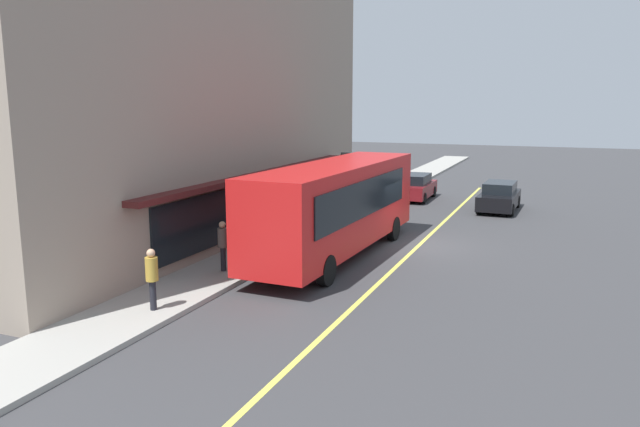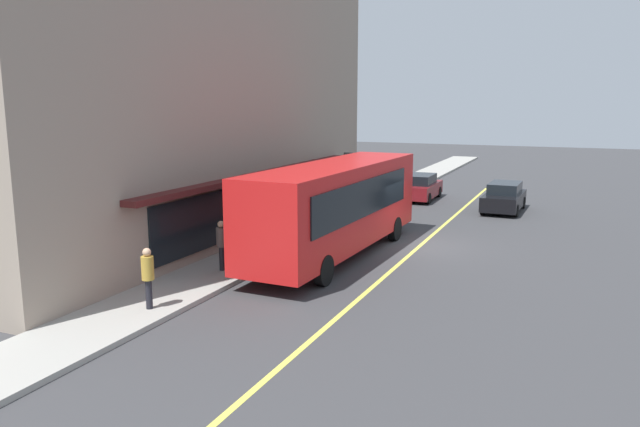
{
  "view_description": "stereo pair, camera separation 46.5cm",
  "coord_description": "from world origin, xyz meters",
  "px_view_note": "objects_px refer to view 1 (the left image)",
  "views": [
    {
      "loc": [
        -23.72,
        -5.33,
        5.74
      ],
      "look_at": [
        -2.98,
        3.14,
        1.6
      ],
      "focal_mm": 34.02,
      "sensor_mm": 36.0,
      "label": 1
    },
    {
      "loc": [
        -23.54,
        -5.76,
        5.74
      ],
      "look_at": [
        -2.98,
        3.14,
        1.6
      ],
      "focal_mm": 34.02,
      "sensor_mm": 36.0,
      "label": 2
    }
  ],
  "objects_px": {
    "pedestrian_at_corner": "(152,273)",
    "traffic_light": "(346,169)",
    "bus": "(337,204)",
    "car_maroon": "(415,187)",
    "car_black": "(499,197)",
    "pedestrian_by_curb": "(223,241)"
  },
  "relations": [
    {
      "from": "bus",
      "to": "pedestrian_by_curb",
      "type": "xyz_separation_m",
      "value": [
        -3.8,
        2.62,
        -0.82
      ]
    },
    {
      "from": "car_maroon",
      "to": "bus",
      "type": "bearing_deg",
      "value": -178.24
    },
    {
      "from": "car_maroon",
      "to": "pedestrian_by_curb",
      "type": "bearing_deg",
      "value": 173.17
    },
    {
      "from": "car_black",
      "to": "pedestrian_by_curb",
      "type": "bearing_deg",
      "value": 155.99
    },
    {
      "from": "pedestrian_at_corner",
      "to": "pedestrian_by_curb",
      "type": "relative_size",
      "value": 1.01
    },
    {
      "from": "pedestrian_at_corner",
      "to": "car_maroon",
      "type": "bearing_deg",
      "value": -4.92
    },
    {
      "from": "bus",
      "to": "car_maroon",
      "type": "height_order",
      "value": "bus"
    },
    {
      "from": "car_maroon",
      "to": "pedestrian_at_corner",
      "type": "height_order",
      "value": "pedestrian_at_corner"
    },
    {
      "from": "car_black",
      "to": "car_maroon",
      "type": "distance_m",
      "value": 5.42
    },
    {
      "from": "bus",
      "to": "traffic_light",
      "type": "relative_size",
      "value": 3.5
    },
    {
      "from": "pedestrian_at_corner",
      "to": "traffic_light",
      "type": "bearing_deg",
      "value": -1.27
    },
    {
      "from": "car_black",
      "to": "pedestrian_by_curb",
      "type": "height_order",
      "value": "pedestrian_by_curb"
    },
    {
      "from": "traffic_light",
      "to": "pedestrian_by_curb",
      "type": "height_order",
      "value": "traffic_light"
    },
    {
      "from": "traffic_light",
      "to": "car_black",
      "type": "distance_m",
      "value": 9.0
    },
    {
      "from": "car_maroon",
      "to": "traffic_light",
      "type": "bearing_deg",
      "value": 168.42
    },
    {
      "from": "car_black",
      "to": "pedestrian_at_corner",
      "type": "xyz_separation_m",
      "value": [
        -20.3,
        6.96,
        0.43
      ]
    },
    {
      "from": "bus",
      "to": "traffic_light",
      "type": "distance_m",
      "value": 6.94
    },
    {
      "from": "traffic_light",
      "to": "car_black",
      "type": "bearing_deg",
      "value": -48.85
    },
    {
      "from": "bus",
      "to": "car_maroon",
      "type": "distance_m",
      "value": 14.47
    },
    {
      "from": "car_black",
      "to": "traffic_light",
      "type": "bearing_deg",
      "value": 131.15
    },
    {
      "from": "car_black",
      "to": "pedestrian_at_corner",
      "type": "relative_size",
      "value": 2.54
    },
    {
      "from": "bus",
      "to": "pedestrian_at_corner",
      "type": "bearing_deg",
      "value": 163.33
    }
  ]
}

